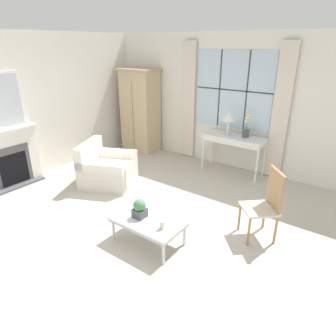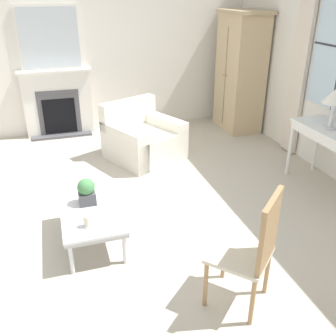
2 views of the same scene
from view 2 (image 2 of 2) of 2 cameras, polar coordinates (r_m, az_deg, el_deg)
name	(u,v)px [view 2 (image 2 of 2)]	position (r m, az deg, el deg)	size (l,w,h in m)	color
ground_plane	(114,215)	(4.32, -8.22, -7.17)	(14.00, 14.00, 0.00)	#BCB2A3
wall_left	(113,48)	(6.79, -8.37, 17.60)	(0.06, 7.20, 2.80)	silver
fireplace	(57,96)	(6.72, -16.54, 10.52)	(0.34, 1.20, 2.11)	#515156
armoire	(240,72)	(6.82, 10.94, 14.15)	(0.96, 0.61, 2.01)	tan
table_lamp	(336,98)	(4.82, 24.17, 9.77)	(0.31, 0.31, 0.49)	silver
armchair_upholstered	(143,140)	(5.62, -3.83, 4.25)	(1.22, 1.24, 0.83)	silver
side_chair_wooden	(253,247)	(2.95, 12.90, -11.58)	(0.62, 0.62, 1.02)	beige
coffee_table	(91,213)	(3.79, -11.64, -6.74)	(0.98, 0.58, 0.37)	silver
potted_plant_small	(87,191)	(3.82, -12.31, -3.48)	(0.17, 0.17, 0.27)	#4C4C51
pillar_candle	(87,222)	(3.50, -12.24, -8.02)	(0.09, 0.09, 0.12)	silver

